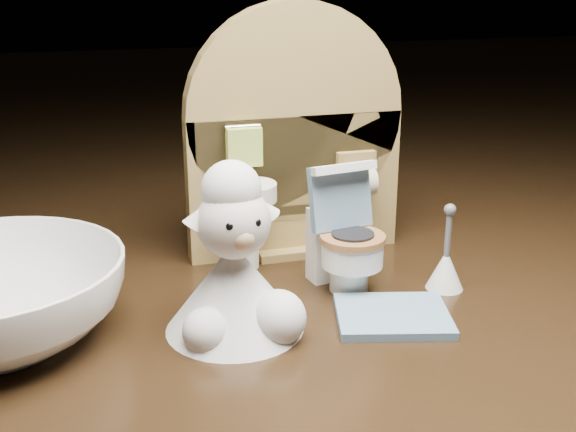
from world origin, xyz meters
name	(u,v)px	position (x,y,z in m)	size (l,w,h in m)	color
backdrop_panel	(293,147)	(0.00, 0.06, 0.07)	(0.13, 0.05, 0.15)	olive
toy_toilet	(344,242)	(0.01, 0.01, 0.03)	(0.04, 0.05, 0.07)	white
bath_mat	(393,316)	(0.02, -0.04, 0.00)	(0.06, 0.05, 0.00)	slate
toilet_brush	(446,266)	(0.06, -0.01, 0.01)	(0.02, 0.02, 0.05)	white
plush_lamb	(235,274)	(-0.06, -0.03, 0.03)	(0.07, 0.07, 0.09)	silver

